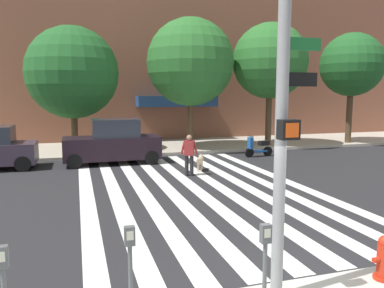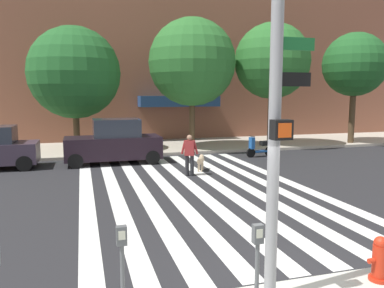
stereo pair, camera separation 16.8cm
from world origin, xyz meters
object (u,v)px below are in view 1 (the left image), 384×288
object	(u,v)px
parking_meter_third_along	(4,286)
parked_scooter	(259,147)
traffic_light_pole	(285,74)
pedestrian_dog_walker	(189,153)
street_tree_furthest	(352,65)
parking_meter_second_along	(130,261)
street_tree_further	(270,61)
street_tree_nearest	(72,73)
dog_on_leash	(200,160)
fire_hydrant	(384,258)
parked_car_behind_first	(113,143)
street_tree_middle	(190,62)
parking_meter_curbside	(265,258)

from	to	relation	value
parking_meter_third_along	parked_scooter	size ratio (longest dim) A/B	0.83
traffic_light_pole	pedestrian_dog_walker	distance (m)	9.93
parking_meter_third_along	street_tree_furthest	size ratio (longest dim) A/B	0.20
parking_meter_second_along	street_tree_further	world-z (taller)	street_tree_further
parking_meter_second_along	street_tree_nearest	bearing A→B (deg)	92.54
parking_meter_third_along	dog_on_leash	size ratio (longest dim) A/B	1.39
traffic_light_pole	street_tree_further	xyz separation A→B (m)	(8.31, 15.94, 1.64)
street_tree_further	parking_meter_second_along	bearing A→B (deg)	-123.51
fire_hydrant	street_tree_nearest	distance (m)	17.66
parked_car_behind_first	dog_on_leash	distance (m)	4.42
fire_hydrant	parking_meter_third_along	bearing A→B (deg)	-177.71
parking_meter_third_along	fire_hydrant	bearing A→B (deg)	2.29
fire_hydrant	street_tree_middle	world-z (taller)	street_tree_middle
street_tree_nearest	street_tree_middle	distance (m)	6.40
fire_hydrant	street_tree_further	xyz separation A→B (m)	(6.31, 15.90, 4.64)
parked_scooter	street_tree_further	bearing A→B (deg)	54.69
street_tree_further	dog_on_leash	bearing A→B (deg)	-137.81
parking_meter_curbside	street_tree_furthest	distance (m)	21.68
dog_on_leash	parked_scooter	bearing A→B (deg)	32.59
fire_hydrant	parking_meter_curbside	bearing A→B (deg)	-169.82
street_tree_middle	parked_car_behind_first	bearing A→B (deg)	-148.17
parking_meter_curbside	pedestrian_dog_walker	bearing A→B (deg)	79.44
traffic_light_pole	street_tree_further	world-z (taller)	street_tree_further
street_tree_further	street_tree_furthest	bearing A→B (deg)	-4.81
parked_car_behind_first	pedestrian_dog_walker	world-z (taller)	parked_car_behind_first
parking_meter_second_along	pedestrian_dog_walker	distance (m)	10.11
traffic_light_pole	dog_on_leash	world-z (taller)	traffic_light_pole
traffic_light_pole	street_tree_further	size ratio (longest dim) A/B	0.80
street_tree_nearest	street_tree_furthest	xyz separation A→B (m)	(16.71, -1.08, 0.68)
parking_meter_curbside	street_tree_further	bearing A→B (deg)	61.80
pedestrian_dog_walker	fire_hydrant	bearing A→B (deg)	-86.29
street_tree_furthest	parking_meter_second_along	bearing A→B (deg)	-135.99
parking_meter_third_along	street_tree_middle	world-z (taller)	street_tree_middle
street_tree_middle	parked_scooter	bearing A→B (deg)	-48.14
dog_on_leash	parking_meter_second_along	bearing A→B (deg)	-112.89
traffic_light_pole	street_tree_middle	bearing A→B (deg)	78.04
street_tree_further	parked_car_behind_first	bearing A→B (deg)	-163.66
parked_car_behind_first	street_tree_middle	distance (m)	6.79
street_tree_middle	street_tree_further	xyz separation A→B (m)	(4.92, -0.08, 0.17)
parked_scooter	pedestrian_dog_walker	bearing A→B (deg)	-144.27
parking_meter_second_along	fire_hydrant	bearing A→B (deg)	-0.04
traffic_light_pole	street_tree_middle	distance (m)	16.45
traffic_light_pole	pedestrian_dog_walker	xyz separation A→B (m)	(1.39, 9.49, -2.59)
parked_car_behind_first	pedestrian_dog_walker	bearing A→B (deg)	-54.14
parking_meter_second_along	dog_on_leash	world-z (taller)	parking_meter_second_along
parking_meter_curbside	parking_meter_third_along	xyz separation A→B (m)	(-3.27, 0.21, 0.00)
parked_car_behind_first	parking_meter_second_along	bearing A→B (deg)	-94.22
traffic_light_pole	fire_hydrant	xyz separation A→B (m)	(2.00, 0.04, -3.00)
parking_meter_second_along	dog_on_leash	distance (m)	11.19
street_tree_nearest	street_tree_middle	xyz separation A→B (m)	(6.34, -0.54, 0.65)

